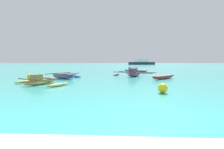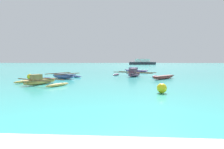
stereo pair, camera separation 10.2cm
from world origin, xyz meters
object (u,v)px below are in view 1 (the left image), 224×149
(moored_boat_0, at_px, (135,70))
(moored_boat_3, at_px, (134,74))
(mooring_buoy_0, at_px, (30,77))
(mooring_buoy_1, at_px, (163,88))
(distant_ferry, at_px, (141,62))
(moored_boat_1, at_px, (63,76))
(moored_boat_2, at_px, (164,77))
(moored_boat_4, at_px, (40,81))

(moored_boat_0, xyz_separation_m, moored_boat_3, (-0.68, -7.37, 0.06))
(mooring_buoy_0, distance_m, mooring_buoy_1, 11.68)
(mooring_buoy_1, distance_m, distant_ferry, 63.53)
(moored_boat_0, distance_m, mooring_buoy_0, 14.64)
(moored_boat_1, distance_m, moored_boat_2, 9.08)
(distant_ferry, bearing_deg, mooring_buoy_0, -105.74)
(moored_boat_3, bearing_deg, moored_boat_0, 23.19)
(mooring_buoy_0, height_order, distant_ferry, distant_ferry)
(moored_boat_1, height_order, moored_boat_2, moored_boat_1)
(moored_boat_1, relative_size, moored_boat_4, 0.86)
(moored_boat_4, xyz_separation_m, distant_ferry, (13.69, 60.51, 0.72))
(distant_ferry, bearing_deg, moored_boat_3, -97.24)
(moored_boat_1, relative_size, mooring_buoy_0, 7.72)
(mooring_buoy_0, bearing_deg, mooring_buoy_1, -30.48)
(mooring_buoy_0, bearing_deg, moored_boat_1, 17.54)
(moored_boat_2, height_order, moored_boat_4, moored_boat_4)
(moored_boat_4, relative_size, distant_ferry, 0.39)
(moored_boat_1, xyz_separation_m, moored_boat_3, (6.62, 2.50, 0.05))
(mooring_buoy_1, bearing_deg, moored_boat_0, 90.35)
(moored_boat_2, height_order, mooring_buoy_0, mooring_buoy_0)
(moored_boat_0, relative_size, moored_boat_2, 1.44)
(moored_boat_1, xyz_separation_m, moored_boat_4, (-0.21, -4.05, -0.00))
(moored_boat_0, distance_m, mooring_buoy_1, 16.65)
(moored_boat_4, height_order, mooring_buoy_0, moored_boat_4)
(moored_boat_0, bearing_deg, distant_ferry, 126.90)
(mooring_buoy_0, relative_size, distant_ferry, 0.04)
(moored_boat_4, bearing_deg, moored_boat_3, -16.97)
(moored_boat_2, distance_m, mooring_buoy_1, 7.08)
(moored_boat_1, relative_size, distant_ferry, 0.33)
(moored_boat_0, bearing_deg, mooring_buoy_1, -45.19)
(moored_boat_2, distance_m, moored_boat_3, 3.43)
(moored_boat_1, relative_size, moored_boat_3, 0.76)
(moored_boat_1, bearing_deg, moored_boat_0, 86.87)
(moored_boat_0, bearing_deg, moored_boat_1, -82.00)
(moored_boat_3, bearing_deg, moored_boat_1, 139.14)
(mooring_buoy_1, bearing_deg, moored_boat_2, 76.29)
(moored_boat_4, bearing_deg, mooring_buoy_1, -80.43)
(moored_boat_0, xyz_separation_m, moored_boat_1, (-7.30, -9.88, 0.01))
(moored_boat_0, xyz_separation_m, moored_boat_2, (1.78, -9.77, -0.05))
(moored_boat_2, distance_m, distant_ferry, 56.53)
(moored_boat_3, distance_m, mooring_buoy_1, 9.31)
(moored_boat_3, height_order, mooring_buoy_0, moored_boat_3)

